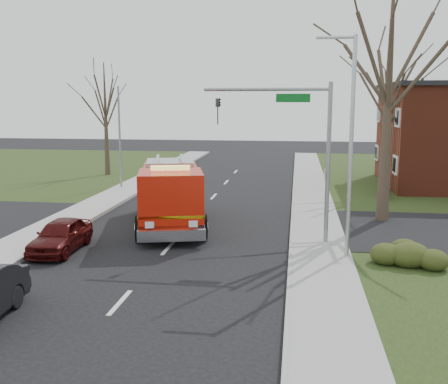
# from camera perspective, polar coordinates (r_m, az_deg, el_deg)

# --- Properties ---
(ground) EXTENTS (120.00, 120.00, 0.00)m
(ground) POSITION_cam_1_polar(r_m,az_deg,el_deg) (21.96, -6.12, -6.12)
(ground) COLOR black
(ground) RESTS_ON ground
(sidewalk_right) EXTENTS (2.40, 80.00, 0.15)m
(sidewalk_right) POSITION_cam_1_polar(r_m,az_deg,el_deg) (21.33, 10.37, -6.50)
(sidewalk_right) COLOR gray
(sidewalk_right) RESTS_ON ground
(sidewalk_left) EXTENTS (2.40, 80.00, 0.15)m
(sidewalk_left) POSITION_cam_1_polar(r_m,az_deg,el_deg) (24.17, -20.58, -5.03)
(sidewalk_left) COLOR gray
(sidewalk_left) RESTS_ON ground
(health_center_sign) EXTENTS (0.12, 2.00, 1.40)m
(health_center_sign) POSITION_cam_1_polar(r_m,az_deg,el_deg) (33.78, 16.88, 0.69)
(health_center_sign) COLOR #531813
(health_center_sign) RESTS_ON ground
(hedge_corner) EXTENTS (2.80, 2.00, 0.90)m
(hedge_corner) POSITION_cam_1_polar(r_m,az_deg,el_deg) (20.56, 18.38, -6.01)
(hedge_corner) COLOR #2A3413
(hedge_corner) RESTS_ON lawn_right
(bare_tree_near) EXTENTS (6.00, 6.00, 12.00)m
(bare_tree_near) POSITION_cam_1_polar(r_m,az_deg,el_deg) (26.84, 17.57, 12.39)
(bare_tree_near) COLOR #392C21
(bare_tree_near) RESTS_ON ground
(bare_tree_far) EXTENTS (5.25, 5.25, 10.50)m
(bare_tree_far) POSITION_cam_1_polar(r_m,az_deg,el_deg) (35.93, 17.52, 10.17)
(bare_tree_far) COLOR #392C21
(bare_tree_far) RESTS_ON ground
(bare_tree_left) EXTENTS (4.50, 4.50, 9.00)m
(bare_tree_left) POSITION_cam_1_polar(r_m,az_deg,el_deg) (43.23, -12.80, 9.03)
(bare_tree_left) COLOR #392C21
(bare_tree_left) RESTS_ON ground
(traffic_signal_mast) EXTENTS (5.29, 0.18, 6.80)m
(traffic_signal_mast) POSITION_cam_1_polar(r_m,az_deg,el_deg) (22.00, 8.00, 6.34)
(traffic_signal_mast) COLOR gray
(traffic_signal_mast) RESTS_ON ground
(streetlight_pole) EXTENTS (1.48, 0.16, 8.40)m
(streetlight_pole) POSITION_cam_1_polar(r_m,az_deg,el_deg) (20.11, 13.51, 5.39)
(streetlight_pole) COLOR #B7BABF
(streetlight_pole) RESTS_ON ground
(utility_pole_far) EXTENTS (0.14, 0.14, 7.00)m
(utility_pole_far) POSITION_cam_1_polar(r_m,az_deg,el_deg) (36.58, -11.28, 5.73)
(utility_pole_far) COLOR gray
(utility_pole_far) RESTS_ON ground
(fire_engine) EXTENTS (4.73, 8.60, 3.29)m
(fire_engine) POSITION_cam_1_polar(r_m,az_deg,el_deg) (25.39, -5.83, -0.47)
(fire_engine) COLOR #BC1808
(fire_engine) RESTS_ON ground
(parked_car_maroon) EXTENTS (1.67, 3.94, 1.33)m
(parked_car_maroon) POSITION_cam_1_polar(r_m,az_deg,el_deg) (22.27, -17.36, -4.52)
(parked_car_maroon) COLOR #3D0909
(parked_car_maroon) RESTS_ON ground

